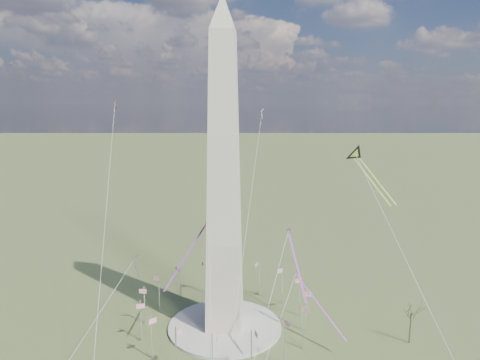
{
  "coord_description": "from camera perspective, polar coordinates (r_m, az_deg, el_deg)",
  "views": [
    {
      "loc": [
        15.99,
        -124.82,
        70.72
      ],
      "look_at": [
        4.84,
        0.0,
        47.93
      ],
      "focal_mm": 32.0,
      "sensor_mm": 36.0,
      "label": 1
    }
  ],
  "objects": [
    {
      "name": "ground",
      "position": [
        144.35,
        -2.02,
        -19.03
      ],
      "size": [
        2000.0,
        2000.0,
        0.0
      ],
      "primitive_type": "plane",
      "color": "#455329",
      "rests_on": "ground"
    },
    {
      "name": "plaza",
      "position": [
        144.15,
        -2.03,
        -18.9
      ],
      "size": [
        36.0,
        36.0,
        0.8
      ],
      "primitive_type": "cylinder",
      "color": "#AAA69C",
      "rests_on": "ground"
    },
    {
      "name": "washington_monument",
      "position": [
        127.88,
        -2.16,
        0.05
      ],
      "size": [
        15.56,
        15.56,
        100.0
      ],
      "color": "#ACA390",
      "rests_on": "plaza"
    },
    {
      "name": "flagpole_ring",
      "position": [
        140.92,
        -2.04,
        -16.45
      ],
      "size": [
        54.4,
        54.4,
        13.0
      ],
      "color": "white",
      "rests_on": "ground"
    },
    {
      "name": "tree_near",
      "position": [
        140.82,
        21.89,
        -15.87
      ],
      "size": [
        8.29,
        8.29,
        14.51
      ],
      "color": "#4B402D",
      "rests_on": "ground"
    },
    {
      "name": "kite_delta_black",
      "position": [
        131.52,
        15.41,
        2.95
      ],
      "size": [
        13.0,
        17.96,
        15.2
      ],
      "rotation": [
        0.0,
        0.0,
        3.66
      ],
      "color": "black",
      "rests_on": "ground"
    },
    {
      "name": "kite_diamond_purple",
      "position": [
        148.84,
        -13.77,
        -10.37
      ],
      "size": [
        2.0,
        2.91,
        8.61
      ],
      "rotation": [
        0.0,
        0.0,
        2.45
      ],
      "color": "navy",
      "rests_on": "ground"
    },
    {
      "name": "kite_streamer_left",
      "position": [
        117.3,
        7.26,
        -9.84
      ],
      "size": [
        5.31,
        19.36,
        13.44
      ],
      "rotation": [
        0.0,
        0.0,
        3.35
      ],
      "color": "#EA3E25",
      "rests_on": "ground"
    },
    {
      "name": "kite_streamer_mid",
      "position": [
        130.02,
        -6.06,
        -8.14
      ],
      "size": [
        10.61,
        22.33,
        16.28
      ],
      "rotation": [
        0.0,
        0.0,
        2.74
      ],
      "color": "#EA3E25",
      "rests_on": "ground"
    },
    {
      "name": "kite_streamer_right",
      "position": [
        134.92,
        9.69,
        -15.0
      ],
      "size": [
        14.95,
        16.51,
        14.44
      ],
      "rotation": [
        0.0,
        0.0,
        3.87
      ],
      "color": "#EA3E25",
      "rests_on": "ground"
    },
    {
      "name": "kite_small_red",
      "position": [
        170.95,
        -16.3,
        9.99
      ],
      "size": [
        1.06,
        1.57,
        3.88
      ],
      "rotation": [
        0.0,
        0.0,
        2.88
      ],
      "color": "red",
      "rests_on": "ground"
    },
    {
      "name": "kite_small_white",
      "position": [
        173.54,
        2.96,
        9.13
      ],
      "size": [
        1.14,
        1.66,
        4.11
      ],
      "rotation": [
        0.0,
        0.0,
        2.89
      ],
      "color": "white",
      "rests_on": "ground"
    }
  ]
}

